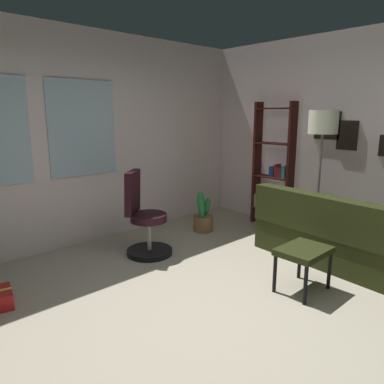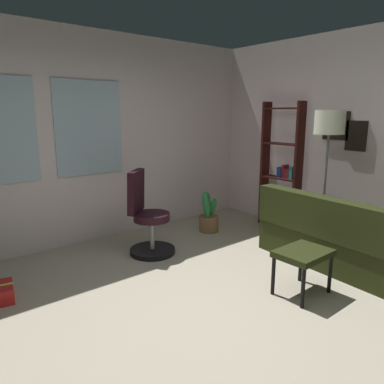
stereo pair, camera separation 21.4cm
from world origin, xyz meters
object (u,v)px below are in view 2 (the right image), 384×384
footstool (303,256)px  bookshelf (281,174)px  potted_plant (209,217)px  floor_lamp (329,133)px  couch (372,245)px  office_chair (147,222)px

footstool → bookshelf: bearing=42.9°
potted_plant → footstool: bearing=-106.5°
bookshelf → floor_lamp: bearing=-113.3°
couch → footstool: (-1.07, 0.16, 0.10)m
bookshelf → office_chair: bearing=170.0°
office_chair → floor_lamp: (1.72, -1.33, 1.07)m
footstool → office_chair: size_ratio=0.49×
office_chair → bookshelf: (2.12, -0.38, 0.41)m
bookshelf → potted_plant: 1.26m
office_chair → potted_plant: (1.15, 0.15, -0.19)m
couch → footstool: couch is taller
footstool → potted_plant: potted_plant is taller
footstool → office_chair: office_chair is taller
couch → potted_plant: size_ratio=3.41×
office_chair → potted_plant: size_ratio=1.59×
couch → office_chair: size_ratio=2.14×
footstool → bookshelf: size_ratio=0.27×
potted_plant → couch: bearing=-77.0°
office_chair → potted_plant: bearing=7.2°
office_chair → potted_plant: office_chair is taller
potted_plant → bookshelf: bearing=-28.2°
couch → floor_lamp: floor_lamp is taller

